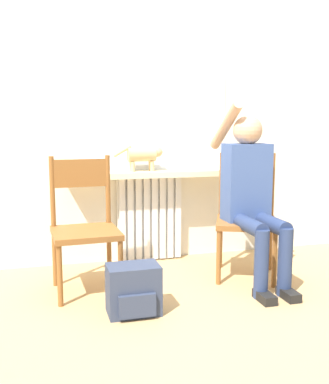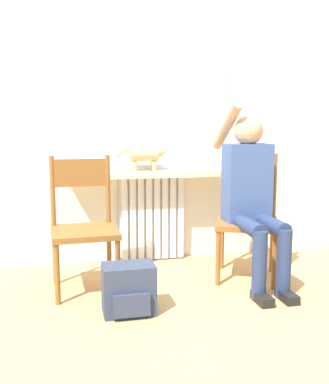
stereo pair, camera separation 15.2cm
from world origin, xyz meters
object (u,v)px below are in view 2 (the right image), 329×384
Objects in this scene: chair_right at (247,216)px; backpack at (129,289)px; cat at (145,155)px; chair_left at (84,224)px; person at (252,190)px.

backpack is at bearing -129.67° from chair_right.
cat reaches higher than chair_right.
cat reaches higher than backpack.
cat is (0.55, 0.52, 0.45)m from chair_left.
cat is (-0.70, 0.52, 0.45)m from chair_right.
person is at bearing -75.41° from chair_right.
person is at bearing -43.01° from cat.
person reaches higher than backpack.
chair_right is 1.16m from backpack.
chair_left is 1.25m from chair_right.
chair_left and chair_right have the same top height.
chair_right is at bearing 80.49° from person.
chair_left is at bearing 174.43° from person.
backpack is (-1.00, -0.49, -0.33)m from chair_right.
chair_left is at bearing -156.10° from chair_right.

